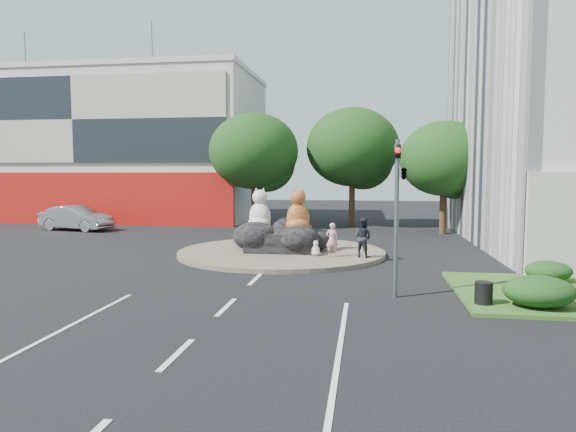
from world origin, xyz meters
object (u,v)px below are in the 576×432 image
object	(u,v)px
pedestrian_dark	(363,237)
cat_white	(260,209)
litter_bin	(484,293)
kitten_white	(316,248)
pedestrian_pink	(332,240)
kitten_calico	(246,241)
parked_car	(76,218)
cat_tabby	(298,210)

from	to	relation	value
pedestrian_dark	cat_white	bearing A→B (deg)	11.18
cat_white	litter_bin	xyz separation A→B (m)	(8.60, -9.04, -1.73)
cat_white	kitten_white	bearing A→B (deg)	-4.20
kitten_white	pedestrian_dark	world-z (taller)	pedestrian_dark
pedestrian_pink	litter_bin	size ratio (longest dim) A/B	2.36
kitten_white	pedestrian_pink	xyz separation A→B (m)	(0.75, -0.14, 0.41)
pedestrian_pink	pedestrian_dark	bearing A→B (deg)	176.16
kitten_white	litter_bin	bearing A→B (deg)	-80.86
kitten_calico	pedestrian_pink	bearing A→B (deg)	37.70
pedestrian_dark	parked_car	xyz separation A→B (m)	(-19.63, 9.64, -0.24)
cat_tabby	pedestrian_pink	xyz separation A→B (m)	(1.73, -1.38, -1.21)
kitten_calico	pedestrian_dark	size ratio (longest dim) A/B	0.57
kitten_calico	parked_car	bearing A→B (deg)	-162.52
kitten_white	pedestrian_pink	size ratio (longest dim) A/B	0.47
pedestrian_pink	pedestrian_dark	size ratio (longest dim) A/B	0.86
cat_tabby	litter_bin	size ratio (longest dim) A/B	3.30
pedestrian_pink	parked_car	world-z (taller)	pedestrian_pink
kitten_calico	parked_car	size ratio (longest dim) A/B	0.19
cat_tabby	litter_bin	distance (m)	11.14
pedestrian_pink	parked_car	bearing A→B (deg)	-35.31
cat_white	litter_bin	bearing A→B (deg)	-22.72
cat_white	pedestrian_dark	bearing A→B (deg)	6.10
cat_tabby	pedestrian_pink	world-z (taller)	cat_tabby
pedestrian_pink	parked_car	distance (m)	20.70
kitten_white	pedestrian_dark	size ratio (longest dim) A/B	0.41
parked_car	pedestrian_pink	bearing A→B (deg)	-107.14
cat_tabby	pedestrian_pink	distance (m)	2.52
kitten_calico	parked_car	xyz separation A→B (m)	(-14.09, 8.84, 0.15)
cat_white	pedestrian_pink	size ratio (longest dim) A/B	1.40
cat_white	litter_bin	world-z (taller)	cat_white
cat_tabby	litter_bin	xyz separation A→B (m)	(6.67, -8.75, -1.73)
cat_white	kitten_white	world-z (taller)	cat_white
kitten_calico	pedestrian_dark	world-z (taller)	pedestrian_dark
pedestrian_dark	litter_bin	distance (m)	8.29
kitten_calico	kitten_white	world-z (taller)	kitten_calico
kitten_calico	litter_bin	size ratio (longest dim) A/B	1.55
kitten_white	litter_bin	distance (m)	9.42
pedestrian_pink	litter_bin	world-z (taller)	pedestrian_pink
pedestrian_dark	kitten_calico	bearing A→B (deg)	20.62
cat_white	pedestrian_pink	distance (m)	4.20
cat_tabby	kitten_white	size ratio (longest dim) A/B	2.98
cat_white	parked_car	distance (m)	16.74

